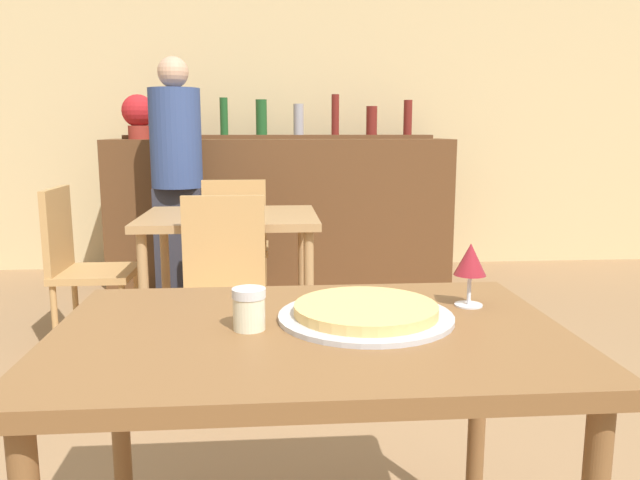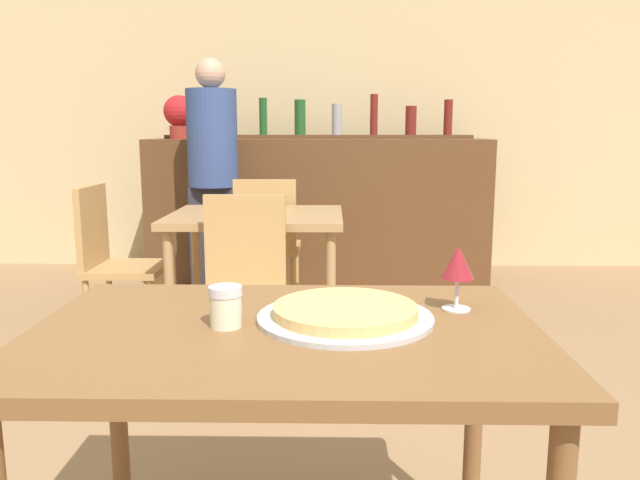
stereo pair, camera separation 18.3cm
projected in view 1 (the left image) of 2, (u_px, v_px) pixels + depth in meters
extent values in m
cube|color=#D1B784|center=(279.00, 101.00, 5.21)|extent=(8.00, 0.05, 2.80)
cube|color=brown|center=(310.00, 336.00, 1.39)|extent=(1.14, 0.76, 0.04)
cylinder|color=brown|center=(121.00, 430.00, 1.73)|extent=(0.05, 0.05, 0.70)
cylinder|color=brown|center=(477.00, 417.00, 1.81)|extent=(0.05, 0.05, 0.70)
cube|color=#A87F51|center=(230.00, 218.00, 3.31)|extent=(0.92, 0.75, 0.04)
cylinder|color=#A87F51|center=(144.00, 302.00, 3.03)|extent=(0.05, 0.05, 0.68)
cylinder|color=#A87F51|center=(309.00, 298.00, 3.10)|extent=(0.05, 0.05, 0.68)
cylinder|color=#A87F51|center=(166.00, 273.00, 3.65)|extent=(0.05, 0.05, 0.68)
cylinder|color=#A87F51|center=(302.00, 270.00, 3.71)|extent=(0.05, 0.05, 0.68)
cube|color=brown|center=(281.00, 210.00, 4.87)|extent=(2.60, 0.56, 1.10)
cube|color=brown|center=(280.00, 137.00, 4.91)|extent=(2.39, 0.24, 0.03)
cylinder|color=#9999A3|center=(148.00, 120.00, 4.80)|extent=(0.08, 0.08, 0.23)
cylinder|color=#5B3314|center=(186.00, 117.00, 4.82)|extent=(0.09, 0.09, 0.27)
cylinder|color=#1E5123|center=(224.00, 116.00, 4.84)|extent=(0.06, 0.06, 0.29)
cylinder|color=#1E5123|center=(261.00, 117.00, 4.87)|extent=(0.09, 0.09, 0.27)
cylinder|color=#9999A3|center=(299.00, 119.00, 4.89)|extent=(0.08, 0.08, 0.24)
cylinder|color=maroon|center=(335.00, 115.00, 4.91)|extent=(0.06, 0.06, 0.31)
cylinder|color=maroon|center=(372.00, 121.00, 4.94)|extent=(0.09, 0.09, 0.22)
cylinder|color=maroon|center=(408.00, 117.00, 4.96)|extent=(0.07, 0.07, 0.27)
cube|color=tan|center=(222.00, 303.00, 2.75)|extent=(0.40, 0.40, 0.04)
cube|color=tan|center=(224.00, 243.00, 2.88)|extent=(0.38, 0.04, 0.44)
cylinder|color=tan|center=(180.00, 365.00, 2.61)|extent=(0.03, 0.03, 0.40)
cylinder|color=tan|center=(261.00, 362.00, 2.63)|extent=(0.03, 0.03, 0.40)
cylinder|color=tan|center=(190.00, 338.00, 2.94)|extent=(0.03, 0.03, 0.40)
cylinder|color=tan|center=(262.00, 336.00, 2.97)|extent=(0.03, 0.03, 0.40)
cube|color=tan|center=(237.00, 249.00, 3.97)|extent=(0.40, 0.40, 0.04)
cube|color=tan|center=(234.00, 216.00, 3.75)|extent=(0.38, 0.04, 0.44)
cylinder|color=tan|center=(264.00, 276.00, 4.19)|extent=(0.03, 0.03, 0.40)
cylinder|color=tan|center=(213.00, 277.00, 4.17)|extent=(0.03, 0.03, 0.40)
cylinder|color=tan|center=(264.00, 288.00, 3.86)|extent=(0.03, 0.03, 0.40)
cylinder|color=tan|center=(208.00, 289.00, 3.83)|extent=(0.03, 0.03, 0.40)
cube|color=tan|center=(96.00, 273.00, 3.30)|extent=(0.40, 0.40, 0.04)
cube|color=tan|center=(57.00, 230.00, 3.25)|extent=(0.04, 0.38, 0.44)
cylinder|color=tan|center=(124.00, 322.00, 3.19)|extent=(0.03, 0.03, 0.40)
cylinder|color=tan|center=(137.00, 303.00, 3.52)|extent=(0.03, 0.03, 0.40)
cylinder|color=tan|center=(55.00, 323.00, 3.16)|extent=(0.03, 0.03, 0.40)
cylinder|color=tan|center=(76.00, 305.00, 3.50)|extent=(0.03, 0.03, 0.40)
cylinder|color=#B7B7BC|center=(366.00, 317.00, 1.45)|extent=(0.41, 0.41, 0.01)
cylinder|color=#E0B266|center=(366.00, 309.00, 1.45)|extent=(0.33, 0.33, 0.02)
cylinder|color=beige|center=(249.00, 313.00, 1.37)|extent=(0.07, 0.07, 0.07)
cylinder|color=silver|center=(249.00, 293.00, 1.36)|extent=(0.07, 0.07, 0.02)
cube|color=#2D2D38|center=(180.00, 244.00, 4.27)|extent=(0.32, 0.18, 0.78)
cylinder|color=#33477F|center=(176.00, 138.00, 4.15)|extent=(0.34, 0.34, 0.65)
sphere|color=tan|center=(173.00, 72.00, 4.07)|extent=(0.20, 0.20, 0.20)
cylinder|color=silver|center=(468.00, 305.00, 1.56)|extent=(0.07, 0.07, 0.00)
cylinder|color=silver|center=(469.00, 290.00, 1.55)|extent=(0.01, 0.01, 0.07)
cone|color=maroon|center=(470.00, 259.00, 1.54)|extent=(0.08, 0.08, 0.08)
cylinder|color=maroon|center=(139.00, 132.00, 4.63)|extent=(0.16, 0.16, 0.10)
sphere|color=red|center=(138.00, 111.00, 4.60)|extent=(0.24, 0.24, 0.24)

